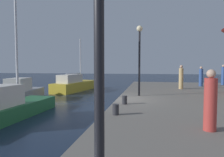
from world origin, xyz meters
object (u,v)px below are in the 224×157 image
object	(u,v)px
sailboat_yellow	(74,85)
person_far_corner	(223,75)
motorboat_grey	(22,92)
lamp_post_mid_promenade	(139,48)
sailboat_green	(1,108)
person_near_carousel	(181,78)
person_by_the_water	(210,102)
bollard_center	(116,109)
person_mid_promenade	(201,77)
bollard_south	(125,100)

from	to	relation	value
sailboat_yellow	person_far_corner	size ratio (longest dim) A/B	3.49
motorboat_grey	lamp_post_mid_promenade	size ratio (longest dim) A/B	1.09
sailboat_green	person_far_corner	distance (m)	18.83
person_near_carousel	lamp_post_mid_promenade	bearing A→B (deg)	-125.45
lamp_post_mid_promenade	person_by_the_water	xyz separation A→B (m)	(2.24, -6.41, -2.10)
motorboat_grey	person_near_carousel	world-z (taller)	person_near_carousel
motorboat_grey	bollard_center	distance (m)	10.90
sailboat_yellow	person_by_the_water	xyz separation A→B (m)	(9.38, -14.22, 0.92)
sailboat_green	person_near_carousel	world-z (taller)	sailboat_green
person_far_corner	person_near_carousel	size ratio (longest dim) A/B	1.04
person_mid_promenade	person_far_corner	size ratio (longest dim) A/B	0.91
sailboat_yellow	lamp_post_mid_promenade	bearing A→B (deg)	-47.58
person_mid_promenade	person_by_the_water	bearing A→B (deg)	-102.52
motorboat_grey	person_far_corner	distance (m)	18.18
sailboat_green	person_by_the_water	bearing A→B (deg)	-15.57
bollard_south	person_far_corner	size ratio (longest dim) A/B	0.20
motorboat_grey	person_far_corner	world-z (taller)	person_far_corner
sailboat_green	bollard_south	world-z (taller)	sailboat_green
motorboat_grey	sailboat_yellow	bearing A→B (deg)	71.93
bollard_center	person_mid_promenade	xyz separation A→B (m)	(5.81, 11.98, 0.64)
bollard_south	person_mid_promenade	bearing A→B (deg)	59.71
person_mid_promenade	sailboat_yellow	bearing A→B (deg)	175.80
motorboat_grey	bollard_south	bearing A→B (deg)	-28.38
sailboat_green	person_mid_promenade	size ratio (longest dim) A/B	3.86
motorboat_grey	person_mid_promenade	distance (m)	15.27
person_by_the_water	lamp_post_mid_promenade	bearing A→B (deg)	109.24
sailboat_green	bollard_center	size ratio (longest dim) A/B	17.19
sailboat_green	sailboat_yellow	bearing A→B (deg)	94.48
bollard_south	motorboat_grey	bearing A→B (deg)	151.62
sailboat_green	person_mid_promenade	distance (m)	15.85
bollard_center	person_by_the_water	world-z (taller)	person_by_the_water
lamp_post_mid_promenade	sailboat_green	bearing A→B (deg)	-146.86
bollard_center	person_by_the_water	bearing A→B (deg)	-24.99
bollard_center	person_near_carousel	world-z (taller)	person_near_carousel
motorboat_grey	lamp_post_mid_promenade	bearing A→B (deg)	-10.65
bollard_center	person_far_corner	bearing A→B (deg)	59.03
person_by_the_water	person_near_carousel	xyz separation A→B (m)	(0.86, 10.75, 0.09)
bollard_south	person_near_carousel	xyz separation A→B (m)	(3.64, 7.27, 0.69)
bollard_south	sailboat_green	bearing A→B (deg)	-168.68
person_by_the_water	person_near_carousel	distance (m)	10.79
person_by_the_water	person_far_corner	xyz separation A→B (m)	(5.39, 15.08, 0.13)
person_mid_promenade	person_near_carousel	xyz separation A→B (m)	(-2.10, -2.56, 0.05)
motorboat_grey	person_mid_promenade	size ratio (longest dim) A/B	2.59
person_mid_promenade	bollard_center	bearing A→B (deg)	-115.87
sailboat_yellow	lamp_post_mid_promenade	world-z (taller)	sailboat_yellow
lamp_post_mid_promenade	person_near_carousel	world-z (taller)	lamp_post_mid_promenade
person_far_corner	person_near_carousel	distance (m)	6.27
lamp_post_mid_promenade	bollard_center	world-z (taller)	lamp_post_mid_promenade
bollard_center	person_by_the_water	size ratio (longest dim) A/B	0.24
bollard_south	person_by_the_water	bearing A→B (deg)	-51.41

